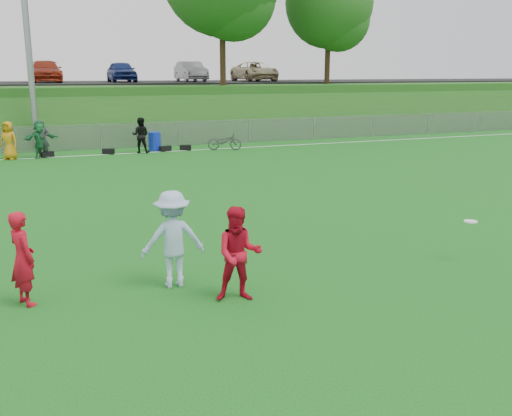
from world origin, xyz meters
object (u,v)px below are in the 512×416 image
player_blue (173,239)px  bicycle (225,141)px  player_red_left (23,258)px  frisbee (471,221)px  player_red_center (239,254)px  recycling_bin (155,141)px

player_blue → bicycle: (6.73, 17.29, -0.45)m
player_red_left → frisbee: bearing=-121.2°
player_blue → bicycle: bearing=-108.4°
player_red_center → bicycle: size_ratio=0.98×
player_blue → recycling_bin: (3.43, 18.33, -0.43)m
player_red_center → player_blue: 1.39m
player_red_center → recycling_bin: (2.54, 19.40, -0.36)m
frisbee → bicycle: size_ratio=0.16×
recycling_bin → bicycle: size_ratio=0.55×
player_red_center → bicycle: 19.26m
player_blue → player_red_left: bearing=1.1°
bicycle → player_red_left: bearing=173.1°
player_blue → player_red_center: bearing=132.6°
player_red_left → player_blue: size_ratio=0.91×
player_red_center → bicycle: player_red_center is taller
frisbee → player_red_center: bearing=-177.6°
player_red_left → player_blue: player_blue is taller
bicycle → frisbee: bearing=-161.0°
player_red_center → player_blue: size_ratio=0.93×
player_red_left → bicycle: size_ratio=0.96×
player_red_center → player_blue: bearing=145.2°
player_blue → recycling_bin: player_blue is taller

